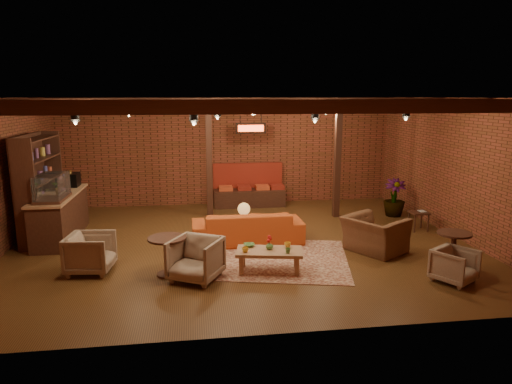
{
  "coord_description": "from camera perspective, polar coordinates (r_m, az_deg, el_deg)",
  "views": [
    {
      "loc": [
        -1.03,
        -9.69,
        3.24
      ],
      "look_at": [
        0.35,
        0.2,
        1.13
      ],
      "focal_mm": 32.0,
      "sensor_mm": 36.0,
      "label": 1
    }
  ],
  "objects": [
    {
      "name": "service_counter",
      "position": [
        11.39,
        -23.36,
        -1.44
      ],
      "size": [
        0.8,
        2.5,
        1.6
      ],
      "primitive_type": null,
      "color": "black",
      "rests_on": "ground"
    },
    {
      "name": "side_table_lamp",
      "position": [
        10.26,
        -1.53,
        -2.51
      ],
      "size": [
        0.54,
        0.54,
        0.9
      ],
      "rotation": [
        0.0,
        0.0,
        0.33
      ],
      "color": "black",
      "rests_on": "floor"
    },
    {
      "name": "armchair_a",
      "position": [
        9.1,
        -20.0,
        -6.96
      ],
      "size": [
        0.82,
        0.86,
        0.81
      ],
      "primitive_type": "imported",
      "rotation": [
        0.0,
        0.0,
        1.46
      ],
      "color": "#B8A68E",
      "rests_on": "floor"
    },
    {
      "name": "plant_counter",
      "position": [
        11.47,
        -22.79,
        0.84
      ],
      "size": [
        0.35,
        0.39,
        0.3
      ],
      "primitive_type": "imported",
      "color": "#337F33",
      "rests_on": "service_counter"
    },
    {
      "name": "armchair_right",
      "position": [
        9.94,
        14.64,
        -4.45
      ],
      "size": [
        1.25,
        1.38,
        1.01
      ],
      "primitive_type": "imported",
      "rotation": [
        0.0,
        0.0,
        2.13
      ],
      "color": "brown",
      "rests_on": "floor"
    },
    {
      "name": "armchair_b",
      "position": [
        8.29,
        -7.56,
        -8.06
      ],
      "size": [
        1.09,
        1.06,
        0.84
      ],
      "primitive_type": "imported",
      "rotation": [
        0.0,
        0.0,
        -0.49
      ],
      "color": "#B8A68E",
      "rests_on": "floor"
    },
    {
      "name": "wall_right",
      "position": [
        11.53,
        23.74,
        2.74
      ],
      "size": [
        0.02,
        8.0,
        3.2
      ],
      "primitive_type": "cube",
      "color": "brown",
      "rests_on": "ground"
    },
    {
      "name": "post_left",
      "position": [
        12.41,
        -5.88,
        4.27
      ],
      "size": [
        0.16,
        0.16,
        3.2
      ],
      "primitive_type": "cube",
      "color": "black",
      "rests_on": "ground"
    },
    {
      "name": "floor",
      "position": [
        10.27,
        -1.77,
        -6.47
      ],
      "size": [
        10.0,
        10.0,
        0.0
      ],
      "primitive_type": "plane",
      "color": "#3C230F",
      "rests_on": "ground"
    },
    {
      "name": "post_right",
      "position": [
        12.41,
        10.16,
        4.15
      ],
      "size": [
        0.16,
        0.16,
        3.2
      ],
      "primitive_type": "cube",
      "color": "black",
      "rests_on": "ground"
    },
    {
      "name": "banquette",
      "position": [
        13.62,
        -0.88,
        0.32
      ],
      "size": [
        2.1,
        0.7,
        1.0
      ],
      "primitive_type": null,
      "color": "maroon",
      "rests_on": "ground"
    },
    {
      "name": "ceiling_spotlights",
      "position": [
        9.75,
        -1.88,
        9.69
      ],
      "size": [
        6.4,
        4.4,
        0.28
      ],
      "primitive_type": null,
      "color": "black",
      "rests_on": "ceiling"
    },
    {
      "name": "wall_front",
      "position": [
        6.01,
        2.25,
        -3.91
      ],
      "size": [
        10.0,
        0.02,
        3.2
      ],
      "primitive_type": "cube",
      "color": "brown",
      "rests_on": "ground"
    },
    {
      "name": "round_table_left",
      "position": [
        8.53,
        -11.01,
        -7.09
      ],
      "size": [
        0.7,
        0.7,
        0.73
      ],
      "color": "black",
      "rests_on": "floor"
    },
    {
      "name": "coffee_table",
      "position": [
        8.6,
        1.6,
        -7.54
      ],
      "size": [
        1.32,
        0.83,
        0.67
      ],
      "rotation": [
        0.0,
        0.0,
        -0.19
      ],
      "color": "#906743",
      "rests_on": "floor"
    },
    {
      "name": "rug",
      "position": [
        9.37,
        1.19,
        -8.27
      ],
      "size": [
        3.76,
        3.18,
        0.01
      ],
      "primitive_type": "cube",
      "rotation": [
        0.0,
        0.0,
        -0.23
      ],
      "color": "maroon",
      "rests_on": "floor"
    },
    {
      "name": "round_table_right",
      "position": [
        9.42,
        23.46,
        -6.08
      ],
      "size": [
        0.62,
        0.62,
        0.73
      ],
      "color": "black",
      "rests_on": "floor"
    },
    {
      "name": "side_table_book",
      "position": [
        11.83,
        19.69,
        -2.5
      ],
      "size": [
        0.43,
        0.43,
        0.49
      ],
      "rotation": [
        0.0,
        0.0,
        -0.01
      ],
      "color": "black",
      "rests_on": "floor"
    },
    {
      "name": "sofa",
      "position": [
        10.26,
        -1.08,
        -4.39
      ],
      "size": [
        2.47,
        0.99,
        0.72
      ],
      "primitive_type": "imported",
      "rotation": [
        0.0,
        0.0,
        3.15
      ],
      "color": "#B94519",
      "rests_on": "floor"
    },
    {
      "name": "armchair_far",
      "position": [
        8.87,
        23.6,
        -8.24
      ],
      "size": [
        0.87,
        0.86,
        0.67
      ],
      "primitive_type": "imported",
      "rotation": [
        0.0,
        0.0,
        0.56
      ],
      "color": "#B8A68E",
      "rests_on": "floor"
    },
    {
      "name": "wall_back",
      "position": [
        13.83,
        -3.61,
        5.09
      ],
      "size": [
        10.0,
        0.02,
        3.2
      ],
      "primitive_type": "cube",
      "color": "brown",
      "rests_on": "ground"
    },
    {
      "name": "ceiling_pipe",
      "position": [
        11.35,
        -2.75,
        9.94
      ],
      "size": [
        9.6,
        0.12,
        0.12
      ],
      "primitive_type": "cylinder",
      "rotation": [
        0.0,
        1.57,
        0.0
      ],
      "color": "black",
      "rests_on": "ceiling"
    },
    {
      "name": "plant_tall",
      "position": [
        12.85,
        17.19,
        3.8
      ],
      "size": [
        2.06,
        2.06,
        3.09
      ],
      "primitive_type": "imported",
      "rotation": [
        0.0,
        0.0,
        -0.22
      ],
      "color": "#4C7F4C",
      "rests_on": "floor"
    },
    {
      "name": "ceiling",
      "position": [
        9.75,
        -1.89,
        11.68
      ],
      "size": [
        10.0,
        8.0,
        0.02
      ],
      "primitive_type": "cube",
      "color": "black",
      "rests_on": "wall_back"
    },
    {
      "name": "ceiling_beams",
      "position": [
        9.75,
        -1.89,
        10.98
      ],
      "size": [
        9.8,
        6.4,
        0.22
      ],
      "primitive_type": null,
      "color": "black",
      "rests_on": "ceiling"
    },
    {
      "name": "shelving_hutch",
      "position": [
        11.52,
        -25.31,
        0.57
      ],
      "size": [
        0.52,
        2.0,
        2.4
      ],
      "primitive_type": null,
      "color": "black",
      "rests_on": "ground"
    },
    {
      "name": "service_sign",
      "position": [
        12.93,
        -0.66,
        7.98
      ],
      "size": [
        0.86,
        0.06,
        0.3
      ],
      "primitive_type": "cube",
      "color": "red",
      "rests_on": "ceiling"
    }
  ]
}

